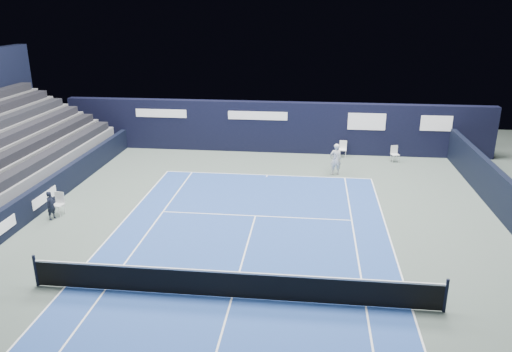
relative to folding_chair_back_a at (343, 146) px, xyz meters
The scene contains 11 objects.
ground 14.50m from the folding_chair_back_a, 106.79° to the right, with size 48.00×48.00×0.00m, color #47554D.
court_surface 16.42m from the folding_chair_back_a, 104.77° to the right, with size 10.97×23.77×0.01m, color navy.
folding_chair_back_a is the anchor object (origin of this frame).
folding_chair_back_b 3.01m from the folding_chair_back_a, 13.22° to the right, with size 0.50×0.49×0.95m.
line_judge_chair 16.30m from the folding_chair_back_a, 141.13° to the right, with size 0.49×0.47×1.00m.
line_judge 16.68m from the folding_chair_back_a, 139.84° to the right, with size 0.45×0.30×1.25m, color black.
court_markings 16.42m from the folding_chair_back_a, 104.77° to the right, with size 11.03×23.83×0.00m.
tennis_net 16.41m from the folding_chair_back_a, 104.77° to the right, with size 12.90×0.10×1.10m.
back_sponsor_wall 4.32m from the folding_chair_back_a, behind, with size 26.00×0.63×3.10m.
side_barrier_left 16.89m from the folding_chair_back_a, 144.13° to the right, with size 0.33×22.00×1.20m.
tennis_player 3.44m from the folding_chair_back_a, 99.50° to the right, with size 0.70×0.88×1.70m.
Camera 1 is at (2.28, -13.29, 8.69)m, focal length 35.00 mm.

